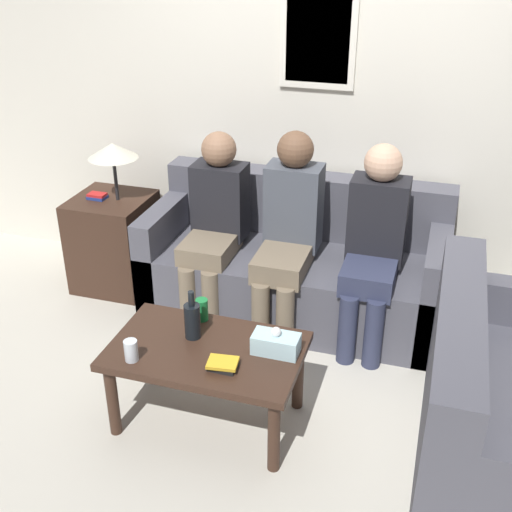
{
  "coord_description": "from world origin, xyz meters",
  "views": [
    {
      "loc": [
        0.85,
        -3.15,
        2.33
      ],
      "look_at": [
        -0.08,
        -0.14,
        0.7
      ],
      "focal_mm": 45.0,
      "sensor_mm": 36.0,
      "label": 1
    }
  ],
  "objects_px": {
    "couch_main": "(296,267)",
    "person_left": "(215,219)",
    "couch_side": "(505,416)",
    "person_middle": "(289,226)",
    "coffee_table": "(207,359)",
    "person_right": "(374,240)",
    "wine_bottle": "(192,320)",
    "drinking_glass": "(131,351)"
  },
  "relations": [
    {
      "from": "wine_bottle",
      "to": "couch_main",
      "type": "bearing_deg",
      "value": 77.18
    },
    {
      "from": "person_right",
      "to": "couch_main",
      "type": "bearing_deg",
      "value": 160.48
    },
    {
      "from": "couch_main",
      "to": "person_middle",
      "type": "height_order",
      "value": "person_middle"
    },
    {
      "from": "couch_side",
      "to": "drinking_glass",
      "type": "bearing_deg",
      "value": 99.54
    },
    {
      "from": "person_left",
      "to": "person_right",
      "type": "xyz_separation_m",
      "value": [
        1.02,
        -0.04,
        0.01
      ]
    },
    {
      "from": "drinking_glass",
      "to": "person_right",
      "type": "relative_size",
      "value": 0.09
    },
    {
      "from": "couch_side",
      "to": "wine_bottle",
      "type": "distance_m",
      "value": 1.56
    },
    {
      "from": "couch_main",
      "to": "person_left",
      "type": "height_order",
      "value": "person_left"
    },
    {
      "from": "coffee_table",
      "to": "person_right",
      "type": "relative_size",
      "value": 0.79
    },
    {
      "from": "wine_bottle",
      "to": "drinking_glass",
      "type": "bearing_deg",
      "value": -127.67
    },
    {
      "from": "wine_bottle",
      "to": "person_left",
      "type": "relative_size",
      "value": 0.22
    },
    {
      "from": "couch_side",
      "to": "person_right",
      "type": "height_order",
      "value": "person_right"
    },
    {
      "from": "wine_bottle",
      "to": "person_middle",
      "type": "relative_size",
      "value": 0.21
    },
    {
      "from": "couch_main",
      "to": "coffee_table",
      "type": "height_order",
      "value": "couch_main"
    },
    {
      "from": "couch_main",
      "to": "person_left",
      "type": "relative_size",
      "value": 1.61
    },
    {
      "from": "couch_main",
      "to": "wine_bottle",
      "type": "relative_size",
      "value": 7.22
    },
    {
      "from": "wine_bottle",
      "to": "person_left",
      "type": "bearing_deg",
      "value": 103.96
    },
    {
      "from": "person_left",
      "to": "coffee_table",
      "type": "bearing_deg",
      "value": -72.05
    },
    {
      "from": "couch_side",
      "to": "person_right",
      "type": "bearing_deg",
      "value": 39.22
    },
    {
      "from": "wine_bottle",
      "to": "drinking_glass",
      "type": "relative_size",
      "value": 2.44
    },
    {
      "from": "coffee_table",
      "to": "person_left",
      "type": "bearing_deg",
      "value": 107.95
    },
    {
      "from": "couch_main",
      "to": "person_left",
      "type": "xyz_separation_m",
      "value": [
        -0.51,
        -0.15,
        0.35
      ]
    },
    {
      "from": "couch_side",
      "to": "person_middle",
      "type": "relative_size",
      "value": 1.13
    },
    {
      "from": "person_left",
      "to": "person_right",
      "type": "distance_m",
      "value": 1.02
    },
    {
      "from": "couch_side",
      "to": "couch_main",
      "type": "bearing_deg",
      "value": 48.8
    },
    {
      "from": "couch_main",
      "to": "couch_side",
      "type": "distance_m",
      "value": 1.7
    },
    {
      "from": "wine_bottle",
      "to": "person_left",
      "type": "height_order",
      "value": "person_left"
    },
    {
      "from": "coffee_table",
      "to": "person_right",
      "type": "bearing_deg",
      "value": 56.78
    },
    {
      "from": "person_right",
      "to": "person_left",
      "type": "bearing_deg",
      "value": 177.96
    },
    {
      "from": "couch_side",
      "to": "person_middle",
      "type": "xyz_separation_m",
      "value": [
        -1.29,
        0.95,
        0.37
      ]
    },
    {
      "from": "person_middle",
      "to": "coffee_table",
      "type": "bearing_deg",
      "value": -98.04
    },
    {
      "from": "wine_bottle",
      "to": "person_right",
      "type": "height_order",
      "value": "person_right"
    },
    {
      "from": "couch_main",
      "to": "drinking_glass",
      "type": "relative_size",
      "value": 17.6
    },
    {
      "from": "couch_side",
      "to": "person_left",
      "type": "distance_m",
      "value": 2.06
    },
    {
      "from": "coffee_table",
      "to": "person_left",
      "type": "relative_size",
      "value": 0.81
    },
    {
      "from": "coffee_table",
      "to": "person_middle",
      "type": "xyz_separation_m",
      "value": [
        0.15,
        1.05,
        0.29
      ]
    },
    {
      "from": "couch_side",
      "to": "drinking_glass",
      "type": "relative_size",
      "value": 12.92
    },
    {
      "from": "couch_side",
      "to": "wine_bottle",
      "type": "height_order",
      "value": "couch_side"
    },
    {
      "from": "person_left",
      "to": "person_middle",
      "type": "xyz_separation_m",
      "value": [
        0.49,
        -0.02,
        0.02
      ]
    },
    {
      "from": "couch_main",
      "to": "person_middle",
      "type": "distance_m",
      "value": 0.4
    },
    {
      "from": "couch_main",
      "to": "person_right",
      "type": "xyz_separation_m",
      "value": [
        0.51,
        -0.18,
        0.36
      ]
    },
    {
      "from": "wine_bottle",
      "to": "person_middle",
      "type": "bearing_deg",
      "value": 75.86
    }
  ]
}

